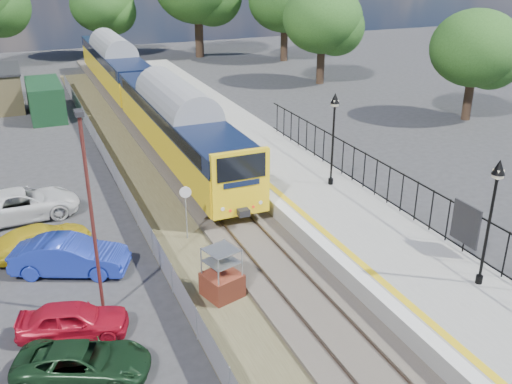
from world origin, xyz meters
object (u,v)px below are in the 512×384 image
victorian_lamp_north (334,118)px  brick_plinth (222,274)px  victorian_lamp_south (494,194)px  car_white (22,204)px  car_blue (70,256)px  car_red (73,320)px  speed_sign (186,205)px  carpark_lamp (91,207)px  car_green (83,363)px  train (139,86)px  car_yellow (41,239)px

victorian_lamp_north → brick_plinth: bearing=-142.9°
victorian_lamp_south → car_white: size_ratio=0.89×
car_white → car_blue: bearing=-169.5°
car_red → victorian_lamp_north: bearing=-49.8°
speed_sign → car_red: size_ratio=0.71×
carpark_lamp → car_white: 10.17m
victorian_lamp_south → car_blue: size_ratio=1.04×
victorian_lamp_south → carpark_lamp: (-12.28, 4.53, -0.16)m
brick_plinth → car_blue: size_ratio=0.45×
victorian_lamp_south → car_blue: 15.60m
car_green → car_blue: car_blue is taller
victorian_lamp_south → train: size_ratio=0.11×
car_blue → brick_plinth: bearing=-104.9°
victorian_lamp_south → car_yellow: (-13.89, 10.06, -3.70)m
victorian_lamp_south → speed_sign: 12.15m
victorian_lamp_south → car_yellow: size_ratio=1.12×
brick_plinth → train: bearing=84.1°
car_white → brick_plinth: bearing=-150.9°
car_red → car_blue: size_ratio=0.80×
car_green → car_red: car_red is taller
victorian_lamp_south → victorian_lamp_north: 10.00m
victorian_lamp_north → speed_sign: (-7.80, -1.24, -2.62)m
brick_plinth → car_yellow: (-5.78, 6.05, -0.35)m
victorian_lamp_north → car_yellow: (-13.69, 0.06, -3.70)m
speed_sign → victorian_lamp_north: bearing=26.3°
brick_plinth → car_green: brick_plinth is taller
speed_sign → car_yellow: size_ratio=0.61×
speed_sign → car_blue: size_ratio=0.57×
train → carpark_lamp: 25.57m
car_green → car_yellow: size_ratio=0.96×
car_red → car_yellow: size_ratio=0.86×
car_red → brick_plinth: bearing=-72.5°
carpark_lamp → car_yellow: size_ratio=1.77×
car_red → car_yellow: (-0.55, 6.30, -0.00)m
carpark_lamp → car_green: (-1.04, -2.95, -3.59)m
victorian_lamp_south → brick_plinth: 9.65m
train → car_white: (-8.97, -15.26, -1.63)m
speed_sign → car_white: size_ratio=0.49×
victorian_lamp_north → brick_plinth: victorian_lamp_north is taller
brick_plinth → car_red: size_ratio=0.56×
victorian_lamp_south → car_yellow: bearing=144.1°
victorian_lamp_south → car_blue: bearing=148.6°
train → car_blue: train is taller
car_red → car_blue: car_blue is taller
victorian_lamp_north → brick_plinth: (-7.91, -5.99, -3.35)m
victorian_lamp_south → carpark_lamp: carpark_lamp is taller
car_green → car_white: car_white is taller
brick_plinth → car_yellow: size_ratio=0.48×
brick_plinth → speed_sign: speed_sign is taller
car_green → brick_plinth: bearing=-43.1°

